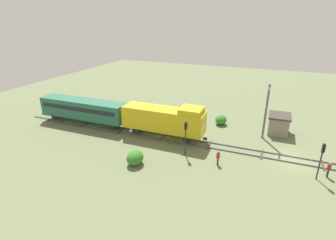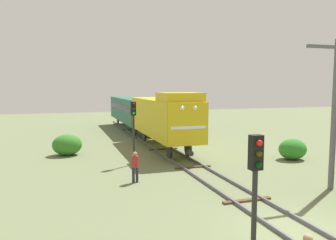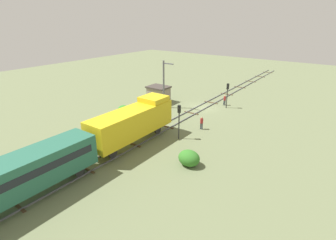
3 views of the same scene
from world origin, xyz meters
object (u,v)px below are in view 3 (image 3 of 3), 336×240
(locomotive, at_px, (133,121))
(worker_by_signal, at_px, (202,122))
(traffic_signal_near, at_px, (227,91))
(relay_hut, at_px, (159,94))
(passenger_car_leading, at_px, (8,179))
(catenary_mast, at_px, (164,83))
(worker_near_track, at_px, (225,99))
(traffic_signal_mid, at_px, (179,116))

(locomotive, height_order, worker_by_signal, locomotive)
(locomotive, xyz_separation_m, traffic_signal_near, (-3.20, -18.09, -0.01))
(traffic_signal_near, bearing_deg, worker_by_signal, 95.75)
(traffic_signal_near, xyz_separation_m, relay_hut, (10.70, 3.86, -1.37))
(passenger_car_leading, bearing_deg, catenary_mast, -79.12)
(worker_by_signal, xyz_separation_m, relay_hut, (11.70, -6.06, 0.40))
(locomotive, distance_m, catenary_mast, 13.35)
(worker_near_track, distance_m, relay_hut, 11.06)
(locomotive, distance_m, relay_hut, 16.15)
(worker_near_track, xyz_separation_m, worker_by_signal, (-1.80, 10.97, 0.00))
(traffic_signal_mid, xyz_separation_m, worker_by_signal, (-0.80, -4.07, -1.92))
(traffic_signal_mid, height_order, relay_hut, traffic_signal_mid)
(relay_hut, bearing_deg, catenary_mast, 143.71)
(traffic_signal_near, height_order, relay_hut, traffic_signal_near)
(locomotive, bearing_deg, relay_hut, -62.21)
(worker_near_track, bearing_deg, passenger_car_leading, 28.14)
(traffic_signal_mid, bearing_deg, traffic_signal_near, -89.18)
(traffic_signal_mid, xyz_separation_m, worker_near_track, (1.00, -15.04, -1.92))
(locomotive, bearing_deg, worker_by_signal, -117.20)
(locomotive, distance_m, traffic_signal_mid, 5.33)
(passenger_car_leading, height_order, traffic_signal_near, traffic_signal_near)
(traffic_signal_near, height_order, traffic_signal_mid, traffic_signal_mid)
(traffic_signal_mid, relative_size, worker_near_track, 2.47)
(traffic_signal_near, xyz_separation_m, traffic_signal_mid, (-0.20, 13.99, 0.15))
(worker_near_track, bearing_deg, relay_hut, -31.25)
(passenger_car_leading, distance_m, worker_near_track, 32.60)
(passenger_car_leading, bearing_deg, relay_hut, -74.78)
(locomotive, height_order, catenary_mast, catenary_mast)
(worker_by_signal, height_order, catenary_mast, catenary_mast)
(traffic_signal_mid, bearing_deg, passenger_car_leading, 78.96)
(locomotive, bearing_deg, traffic_signal_near, -100.03)
(traffic_signal_near, relative_size, worker_near_track, 2.33)
(passenger_car_leading, xyz_separation_m, traffic_signal_mid, (-3.40, -17.43, 0.39))
(worker_near_track, height_order, relay_hut, relay_hut)
(traffic_signal_mid, bearing_deg, relay_hut, -42.91)
(catenary_mast, bearing_deg, locomotive, 111.78)
(worker_near_track, bearing_deg, traffic_signal_mid, 36.17)
(passenger_car_leading, bearing_deg, traffic_signal_near, -95.81)
(worker_near_track, height_order, catenary_mast, catenary_mast)
(catenary_mast, bearing_deg, traffic_signal_near, -144.76)
(worker_by_signal, xyz_separation_m, catenary_mast, (9.13, -4.18, 2.99))
(passenger_car_leading, xyz_separation_m, traffic_signal_near, (-3.20, -31.43, 0.24))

